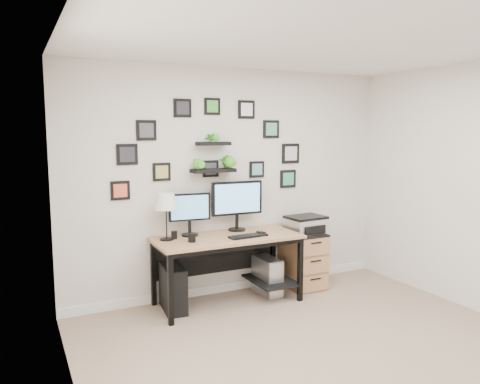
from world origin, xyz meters
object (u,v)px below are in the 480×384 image
table_lamp (166,203)px  file_cabinet (303,260)px  monitor_right (237,201)px  desk (229,246)px  pc_tower_grey (267,276)px  pc_tower_black (173,288)px  monitor_left (190,211)px  mug (192,238)px  printer (306,224)px

table_lamp → file_cabinet: size_ratio=0.74×
monitor_right → desk: bearing=-135.2°
desk → file_cabinet: 1.06m
pc_tower_grey → pc_tower_black: bearing=179.2°
monitor_left → pc_tower_black: monitor_left is taller
desk → file_cabinet: size_ratio=2.39×
pc_tower_black → mug: bearing=-34.2°
desk → monitor_right: 0.53m
monitor_left → monitor_right: 0.59m
monitor_right → table_lamp: 0.87m
table_lamp → printer: (1.72, -0.05, -0.37)m
monitor_right → file_cabinet: 1.13m
desk → monitor_left: size_ratio=3.41×
table_lamp → pc_tower_black: bearing=-62.3°
file_cabinet → mug: bearing=-173.7°
pc_tower_grey → printer: size_ratio=0.94×
desk → file_cabinet: (1.02, 0.06, -0.29)m
monitor_left → pc_tower_grey: size_ratio=1.07×
desk → mug: bearing=-167.3°
monitor_left → desk: bearing=-23.6°
monitor_left → pc_tower_grey: (0.89, -0.15, -0.81)m
desk → printer: (1.04, 0.05, 0.15)m
table_lamp → printer: 1.76m
printer → mug: bearing=-174.0°
monitor_right → pc_tower_grey: (0.31, -0.17, -0.87)m
mug → file_cabinet: (1.49, 0.16, -0.46)m
mug → pc_tower_grey: mug is taller
monitor_right → pc_tower_black: bearing=-169.5°
file_cabinet → table_lamp: bearing=178.5°
file_cabinet → printer: bearing=-11.4°
monitor_right → monitor_left: bearing=-178.4°
monitor_left → printer: monitor_left is taller
mug → pc_tower_grey: bearing=7.3°
monitor_left → printer: size_ratio=1.00×
desk → printer: 1.06m
pc_tower_grey → printer: (0.55, 0.03, 0.56)m
monitor_left → file_cabinet: 1.57m
pc_tower_black → pc_tower_grey: size_ratio=1.09×
monitor_left → pc_tower_black: (-0.25, -0.14, -0.79)m
monitor_right → pc_tower_grey: size_ratio=1.41×
printer → file_cabinet: bearing=168.6°
pc_tower_black → printer: size_ratio=1.02×
monitor_right → file_cabinet: bearing=-8.9°
table_lamp → printer: bearing=-1.6°
monitor_right → pc_tower_grey: monitor_right is taller
table_lamp → pc_tower_grey: size_ratio=1.13×
printer → pc_tower_black: bearing=-179.4°
pc_tower_grey → mug: bearing=-172.7°
mug → printer: 1.53m
pc_tower_grey → file_cabinet: (0.52, 0.04, 0.12)m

